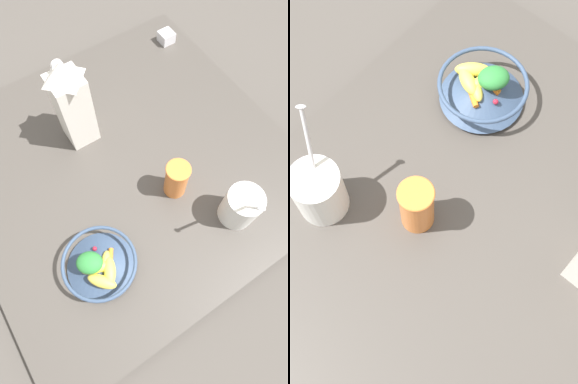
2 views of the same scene
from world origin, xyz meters
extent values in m
plane|color=#4C4742|center=(0.00, 0.00, 0.00)|extent=(6.00, 6.00, 0.00)
cube|color=#47423D|center=(0.00, 0.00, 0.02)|extent=(1.02, 1.02, 0.05)
cylinder|color=#384C6B|center=(0.23, 0.25, 0.05)|extent=(0.10, 0.10, 0.01)
cone|color=#384C6B|center=(0.23, 0.25, 0.09)|extent=(0.19, 0.19, 0.05)
torus|color=#384C6B|center=(0.23, 0.25, 0.11)|extent=(0.20, 0.20, 0.01)
ellipsoid|color=#EFD64C|center=(0.22, 0.28, 0.10)|extent=(0.06, 0.08, 0.03)
ellipsoid|color=#EFD64C|center=(0.22, 0.26, 0.10)|extent=(0.05, 0.06, 0.02)
ellipsoid|color=#EFD64C|center=(0.25, 0.30, 0.10)|extent=(0.07, 0.08, 0.03)
ellipsoid|color=#EFD64C|center=(0.25, 0.26, 0.10)|extent=(0.08, 0.06, 0.03)
cylinder|color=orange|center=(0.20, 0.25, 0.09)|extent=(0.03, 0.04, 0.01)
cylinder|color=orange|center=(0.25, 0.24, 0.10)|extent=(0.02, 0.04, 0.01)
sphere|color=red|center=(0.23, 0.25, 0.09)|extent=(0.01, 0.01, 0.01)
sphere|color=red|center=(0.23, 0.21, 0.09)|extent=(0.01, 0.01, 0.01)
sphere|color=red|center=(0.22, 0.28, 0.10)|extent=(0.02, 0.02, 0.02)
ellipsoid|color=#2D7F38|center=(0.26, 0.24, 0.12)|extent=(0.09, 0.09, 0.04)
cube|color=silver|center=(0.07, -0.17, 0.18)|extent=(0.09, 0.09, 0.25)
pyramid|color=silver|center=(0.07, -0.17, 0.33)|extent=(0.09, 0.09, 0.05)
cylinder|color=white|center=(0.07, -0.19, 0.32)|extent=(0.03, 0.01, 0.03)
cylinder|color=white|center=(-0.18, 0.34, 0.11)|extent=(0.10, 0.10, 0.12)
cylinder|color=white|center=(-0.18, 0.34, 0.16)|extent=(0.09, 0.09, 0.02)
cylinder|color=silver|center=(-0.15, 0.36, 0.21)|extent=(0.07, 0.06, 0.18)
ellipsoid|color=silver|center=(-0.12, 0.39, 0.30)|extent=(0.02, 0.02, 0.01)
cylinder|color=orange|center=(-0.07, 0.17, 0.11)|extent=(0.07, 0.07, 0.13)
torus|color=orange|center=(-0.07, 0.17, 0.18)|extent=(0.07, 0.07, 0.01)
cube|color=silver|center=(-0.42, -0.37, 0.07)|extent=(0.05, 0.05, 0.04)
cube|color=brown|center=(-0.42, -0.37, 0.06)|extent=(0.05, 0.05, 0.02)
camera|label=1|loc=(0.22, 0.44, 0.90)|focal=28.00mm
camera|label=2|loc=(-0.34, -0.11, 1.08)|focal=50.00mm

